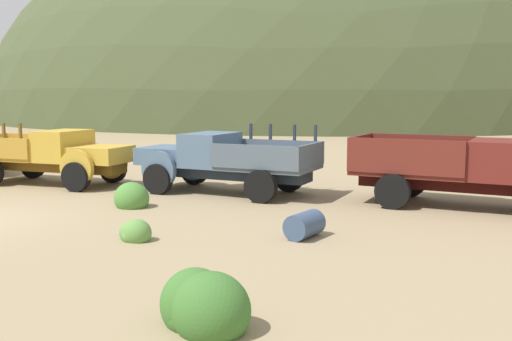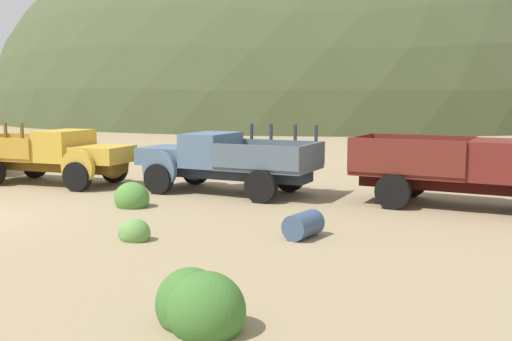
% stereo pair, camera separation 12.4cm
% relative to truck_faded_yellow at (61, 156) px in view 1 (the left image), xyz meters
% --- Properties ---
extents(hill_center, '(81.62, 70.43, 52.78)m').
position_rel_truck_faded_yellow_xyz_m(hill_center, '(-9.20, 59.85, -1.00)').
color(hill_center, '#424C2D').
rests_on(hill_center, ground).
extents(truck_faded_yellow, '(5.76, 2.37, 2.16)m').
position_rel_truck_faded_yellow_xyz_m(truck_faded_yellow, '(0.00, 0.00, 0.00)').
color(truck_faded_yellow, brown).
rests_on(truck_faded_yellow, ground).
extents(truck_chalk_blue, '(5.96, 2.89, 2.16)m').
position_rel_truck_faded_yellow_xyz_m(truck_chalk_blue, '(5.55, 0.40, 0.00)').
color(truck_chalk_blue, '#262D39').
rests_on(truck_chalk_blue, ground).
extents(truck_oxblood, '(6.76, 3.06, 1.91)m').
position_rel_truck_faded_yellow_xyz_m(truck_oxblood, '(13.79, 0.25, 0.03)').
color(truck_oxblood, black).
rests_on(truck_oxblood, ground).
extents(oil_drum_tipped, '(0.78, 1.02, 0.56)m').
position_rel_truck_faded_yellow_xyz_m(oil_drum_tipped, '(9.86, -4.49, -0.71)').
color(oil_drum_tipped, '#384C6B').
rests_on(oil_drum_tipped, ground).
extents(bush_front_right, '(1.33, 1.08, 1.03)m').
position_rel_truck_faded_yellow_xyz_m(bush_front_right, '(9.87, -9.73, -0.73)').
color(bush_front_right, '#3D702D').
rests_on(bush_front_right, ground).
extents(bush_near_barrel, '(0.75, 0.61, 0.60)m').
position_rel_truck_faded_yellow_xyz_m(bush_near_barrel, '(6.52, -5.93, -0.85)').
color(bush_near_barrel, '#5B8E42').
rests_on(bush_near_barrel, ground).
extents(bush_back_edge, '(1.09, 0.92, 0.90)m').
position_rel_truck_faded_yellow_xyz_m(bush_back_edge, '(4.39, -2.66, -0.78)').
color(bush_back_edge, '#4C8438').
rests_on(bush_back_edge, ground).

